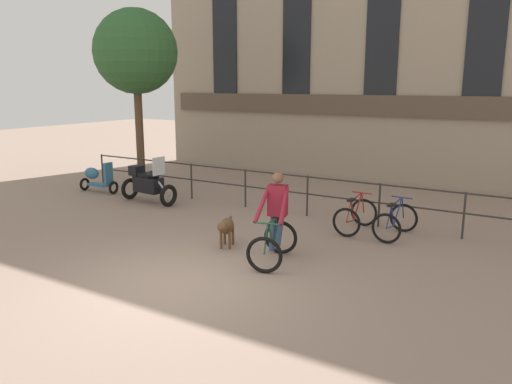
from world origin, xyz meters
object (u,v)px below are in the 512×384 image
Objects in this scene: dog at (226,227)px; parked_motorcycle at (148,183)px; parked_scooter at (97,178)px; parked_bicycle_near_lamp at (355,216)px; parked_bicycle_mid_left at (395,222)px; cyclist_with_bike at (275,222)px.

parked_motorcycle is at bearing 131.23° from dog.
parked_scooter is at bearing 88.64° from parked_motorcycle.
parked_bicycle_near_lamp reaches higher than dog.
parked_bicycle_near_lamp is at bearing -93.68° from parked_scooter.
parked_bicycle_near_lamp is (1.85, 2.53, -0.09)m from dog.
parked_bicycle_mid_left is (2.76, 2.53, -0.09)m from dog.
cyclist_with_bike is at bearing -108.54° from parked_motorcycle.
parked_bicycle_mid_left is (0.92, 0.00, 0.00)m from parked_bicycle_near_lamp.
cyclist_with_bike reaches higher than parked_motorcycle.
cyclist_with_bike reaches higher than parked_bicycle_near_lamp.
cyclist_with_bike is at bearing 64.35° from parked_bicycle_mid_left.
parked_motorcycle is 6.97m from parked_bicycle_mid_left.
dog is 3.13m from parked_bicycle_near_lamp.
parked_scooter reaches higher than dog.
parked_bicycle_near_lamp and parked_bicycle_mid_left have the same top height.
parked_bicycle_near_lamp is at bearing 32.34° from dog.
cyclist_with_bike is 1.50× the size of parked_bicycle_near_lamp.
cyclist_with_bike is 8.18m from parked_scooter.
cyclist_with_bike is 1.47× the size of parked_bicycle_mid_left.
parked_bicycle_mid_left reaches higher than dog.
cyclist_with_bike reaches higher than parked_scooter.
parked_bicycle_mid_left is 0.88× the size of parked_scooter.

